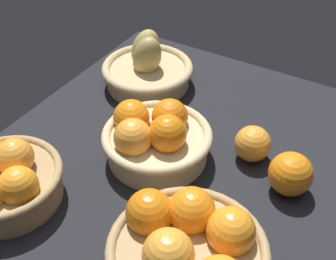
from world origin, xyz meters
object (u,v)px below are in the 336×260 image
(basket_center, at_px, (155,137))
(loose_orange_back_gap, at_px, (253,144))
(loose_orange_front_gap, at_px, (291,174))
(basket_far_left, at_px, (2,180))
(basket_far_right_pears, at_px, (147,68))
(basket_near_left, at_px, (189,250))

(basket_center, relative_size, loose_orange_back_gap, 3.00)
(loose_orange_back_gap, bearing_deg, basket_center, 118.70)
(basket_center, xyz_separation_m, loose_orange_front_gap, (0.05, -0.26, -0.01))
(basket_center, bearing_deg, loose_orange_back_gap, -61.30)
(basket_far_left, relative_size, loose_orange_back_gap, 2.87)
(basket_center, height_order, basket_far_right_pears, basket_far_right_pears)
(basket_near_left, distance_m, loose_orange_back_gap, 0.29)
(basket_far_left, xyz_separation_m, loose_orange_front_gap, (0.28, -0.43, -0.01))
(basket_near_left, xyz_separation_m, basket_far_right_pears, (0.41, 0.34, -0.01))
(basket_far_right_pears, xyz_separation_m, loose_orange_back_gap, (-0.12, -0.32, -0.00))
(basket_far_left, bearing_deg, basket_far_right_pears, -2.01)
(basket_near_left, relative_size, basket_center, 1.13)
(basket_near_left, distance_m, basket_center, 0.27)
(basket_far_left, distance_m, basket_near_left, 0.36)
(basket_near_left, relative_size, loose_orange_back_gap, 3.40)
(loose_orange_front_gap, height_order, loose_orange_back_gap, loose_orange_front_gap)
(loose_orange_front_gap, bearing_deg, loose_orange_back_gap, 63.03)
(basket_far_left, xyz_separation_m, basket_far_right_pears, (0.45, -0.02, -0.01))
(loose_orange_front_gap, distance_m, loose_orange_back_gap, 0.10)
(basket_near_left, distance_m, loose_orange_front_gap, 0.25)
(loose_orange_front_gap, bearing_deg, basket_far_right_pears, 67.95)
(basket_far_left, height_order, basket_near_left, basket_near_left)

